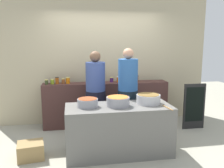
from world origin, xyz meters
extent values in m
plane|color=#9B9886|center=(0.00, 0.00, 0.00)|extent=(12.00, 12.00, 0.00)
cube|color=tan|center=(0.00, 1.45, 1.50)|extent=(4.80, 0.12, 3.00)
cube|color=#462A26|center=(0.00, 1.10, 0.48)|extent=(2.70, 0.36, 0.95)
cube|color=#61605C|center=(0.00, -0.30, 0.40)|extent=(1.70, 0.70, 0.81)
cylinder|color=#36431F|center=(-1.25, 1.08, 0.99)|extent=(0.06, 0.06, 0.09)
cylinder|color=#D6C666|center=(-1.25, 1.08, 1.05)|extent=(0.07, 0.07, 0.01)
cylinder|color=olive|center=(-1.13, 1.10, 1.00)|extent=(0.08, 0.08, 0.09)
cylinder|color=#D6C666|center=(-1.13, 1.10, 1.05)|extent=(0.08, 0.08, 0.01)
cylinder|color=#9B4812|center=(-1.04, 1.11, 1.02)|extent=(0.07, 0.07, 0.13)
cylinder|color=black|center=(-1.04, 1.11, 1.09)|extent=(0.07, 0.07, 0.01)
cylinder|color=brown|center=(-0.91, 1.13, 1.00)|extent=(0.07, 0.07, 0.09)
cylinder|color=#D6C666|center=(-0.91, 1.13, 1.05)|extent=(0.07, 0.07, 0.01)
cylinder|color=#D16A0C|center=(-0.81, 1.11, 1.01)|extent=(0.08, 0.08, 0.12)
cylinder|color=#D6C666|center=(-0.81, 1.11, 1.08)|extent=(0.09, 0.09, 0.01)
cylinder|color=brown|center=(-0.30, 1.07, 1.01)|extent=(0.08, 0.08, 0.11)
cylinder|color=#D6C666|center=(-0.30, 1.07, 1.07)|extent=(0.08, 0.08, 0.01)
cylinder|color=#B4281C|center=(-0.07, 1.15, 1.00)|extent=(0.08, 0.08, 0.09)
cylinder|color=#D6C666|center=(-0.07, 1.15, 1.05)|extent=(0.08, 0.08, 0.02)
cylinder|color=#471D5E|center=(0.13, 1.13, 1.00)|extent=(0.08, 0.08, 0.10)
cylinder|color=#D6C666|center=(0.13, 1.13, 1.05)|extent=(0.08, 0.08, 0.01)
cylinder|color=#DA6112|center=(0.27, 1.09, 1.01)|extent=(0.07, 0.07, 0.11)
cylinder|color=silver|center=(0.27, 1.09, 1.07)|extent=(0.08, 0.08, 0.02)
cylinder|color=maroon|center=(0.54, 1.14, 1.02)|extent=(0.08, 0.08, 0.13)
cylinder|color=black|center=(0.54, 1.14, 1.09)|extent=(0.08, 0.08, 0.01)
cylinder|color=brown|center=(0.68, 1.07, 1.01)|extent=(0.07, 0.07, 0.13)
cylinder|color=black|center=(0.68, 1.07, 1.08)|extent=(0.07, 0.07, 0.01)
cylinder|color=gray|center=(-0.50, -0.28, 0.87)|extent=(0.32, 0.32, 0.13)
cylinder|color=brown|center=(-0.50, -0.28, 0.94)|extent=(0.30, 0.30, 0.00)
cylinder|color=gray|center=(-0.02, -0.31, 0.88)|extent=(0.37, 0.37, 0.15)
cylinder|color=#C16A2A|center=(-0.02, -0.31, 0.96)|extent=(0.34, 0.34, 0.00)
cylinder|color=#B7B7BC|center=(0.51, -0.24, 0.88)|extent=(0.39, 0.39, 0.15)
cylinder|color=brown|center=(0.51, -0.24, 0.96)|extent=(0.36, 0.36, 0.00)
cylinder|color=#9E703D|center=(0.72, -0.57, 0.82)|extent=(0.06, 0.30, 0.02)
cylinder|color=black|center=(-0.29, 0.54, 0.45)|extent=(0.39, 0.39, 0.89)
cylinder|color=#384B87|center=(-0.29, 0.54, 1.17)|extent=(0.37, 0.37, 0.55)
sphere|color=brown|center=(-0.29, 0.54, 1.55)|extent=(0.21, 0.21, 0.21)
cylinder|color=black|center=(0.29, 0.29, 0.47)|extent=(0.38, 0.38, 0.94)
cylinder|color=#295594|center=(0.29, 0.29, 1.22)|extent=(0.36, 0.36, 0.57)
sphere|color=tan|center=(0.29, 0.29, 1.61)|extent=(0.20, 0.20, 0.20)
cube|color=olive|center=(-1.40, -0.25, 0.13)|extent=(0.45, 0.40, 0.26)
cube|color=black|center=(1.79, 0.55, 0.48)|extent=(0.47, 0.04, 0.96)
cube|color=black|center=(1.79, 0.53, 0.53)|extent=(0.40, 0.01, 0.73)
camera|label=1|loc=(-0.73, -3.93, 1.82)|focal=38.27mm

